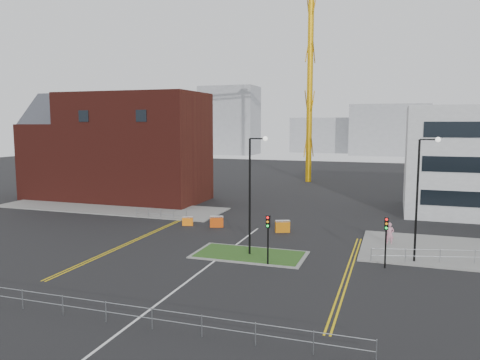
{
  "coord_description": "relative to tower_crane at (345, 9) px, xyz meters",
  "views": [
    {
      "loc": [
        12.49,
        -25.55,
        10.15
      ],
      "look_at": [
        -0.96,
        14.47,
        5.0
      ],
      "focal_mm": 35.0,
      "sensor_mm": 36.0,
      "label": 1
    }
  ],
  "objects": [
    {
      "name": "ground",
      "position": [
        -3.37,
        -56.15,
        -28.93
      ],
      "size": [
        200.0,
        200.0,
        0.0
      ],
      "primitive_type": "plane",
      "color": "black",
      "rests_on": "ground"
    },
    {
      "name": "pavement_left",
      "position": [
        -23.37,
        -34.15,
        -28.87
      ],
      "size": [
        28.0,
        8.0,
        0.12
      ],
      "primitive_type": "cube",
      "color": "slate",
      "rests_on": "ground"
    },
    {
      "name": "island_kerb",
      "position": [
        -1.37,
        -48.15,
        -28.89
      ],
      "size": [
        8.6,
        4.6,
        0.08
      ],
      "primitive_type": "cube",
      "color": "slate",
      "rests_on": "ground"
    },
    {
      "name": "grass_island",
      "position": [
        -1.37,
        -48.15,
        -28.87
      ],
      "size": [
        8.0,
        4.0,
        0.12
      ],
      "primitive_type": "cube",
      "color": "#284D19",
      "rests_on": "ground"
    },
    {
      "name": "brick_building",
      "position": [
        -26.35,
        -28.15,
        -22.08
      ],
      "size": [
        24.2,
        10.07,
        14.24
      ],
      "color": "#4E1913",
      "rests_on": "ground"
    },
    {
      "name": "tower_crane",
      "position": [
        0.0,
        0.0,
        0.0
      ],
      "size": [
        52.03,
        12.11,
        42.22
      ],
      "color": "#DEA00D",
      "rests_on": "ground"
    },
    {
      "name": "streetlamp_island",
      "position": [
        -1.15,
        -48.15,
        -23.52
      ],
      "size": [
        1.46,
        0.36,
        9.18
      ],
      "color": "black",
      "rests_on": "ground"
    },
    {
      "name": "streetlamp_right_near",
      "position": [
        10.85,
        -46.15,
        -23.52
      ],
      "size": [
        1.46,
        0.36,
        9.18
      ],
      "color": "black",
      "rests_on": "ground"
    },
    {
      "name": "traffic_light_island",
      "position": [
        0.63,
        -50.17,
        -26.36
      ],
      "size": [
        0.28,
        0.33,
        3.65
      ],
      "color": "black",
      "rests_on": "ground"
    },
    {
      "name": "traffic_light_right",
      "position": [
        8.63,
        -48.17,
        -26.36
      ],
      "size": [
        0.28,
        0.33,
        3.65
      ],
      "color": "black",
      "rests_on": "ground"
    },
    {
      "name": "railing_front",
      "position": [
        -3.37,
        -62.15,
        -28.15
      ],
      "size": [
        24.05,
        0.05,
        1.1
      ],
      "color": "gray",
      "rests_on": "ground"
    },
    {
      "name": "railing_left",
      "position": [
        -14.37,
        -38.15,
        -28.19
      ],
      "size": [
        6.05,
        0.05,
        1.1
      ],
      "color": "gray",
      "rests_on": "ground"
    },
    {
      "name": "centre_line",
      "position": [
        -3.37,
        -54.15,
        -28.93
      ],
      "size": [
        0.15,
        30.0,
        0.01
      ],
      "primitive_type": "cube",
      "color": "silver",
      "rests_on": "ground"
    },
    {
      "name": "yellow_left_a",
      "position": [
        -12.37,
        -46.15,
        -28.93
      ],
      "size": [
        0.12,
        24.0,
        0.01
      ],
      "primitive_type": "cube",
      "color": "gold",
      "rests_on": "ground"
    },
    {
      "name": "yellow_left_b",
      "position": [
        -12.07,
        -46.15,
        -28.93
      ],
      "size": [
        0.12,
        24.0,
        0.01
      ],
      "primitive_type": "cube",
      "color": "gold",
      "rests_on": "ground"
    },
    {
      "name": "yellow_right_a",
      "position": [
        6.13,
        -50.15,
        -28.93
      ],
      "size": [
        0.12,
        20.0,
        0.01
      ],
      "primitive_type": "cube",
      "color": "gold",
      "rests_on": "ground"
    },
    {
      "name": "yellow_right_b",
      "position": [
        6.43,
        -50.15,
        -28.93
      ],
      "size": [
        0.12,
        20.0,
        0.01
      ],
      "primitive_type": "cube",
      "color": "gold",
      "rests_on": "ground"
    },
    {
      "name": "skyline_a",
      "position": [
        -43.37,
        63.85,
        -17.93
      ],
      "size": [
        18.0,
        12.0,
        22.0
      ],
      "primitive_type": "cube",
      "color": "gray",
      "rests_on": "ground"
    },
    {
      "name": "skyline_b",
      "position": [
        6.63,
        73.85,
        -20.93
      ],
      "size": [
        24.0,
        12.0,
        16.0
      ],
      "primitive_type": "cube",
      "color": "gray",
      "rests_on": "ground"
    },
    {
      "name": "skyline_d",
      "position": [
        -11.37,
        83.85,
        -22.93
      ],
      "size": [
        30.0,
        12.0,
        12.0
      ],
      "primitive_type": "cube",
      "color": "gray",
      "rests_on": "ground"
    },
    {
      "name": "pedestrian",
      "position": [
        8.82,
        -41.6,
        -27.97
      ],
      "size": [
        0.73,
        0.51,
        1.91
      ],
      "primitive_type": "imported",
      "rotation": [
        0.0,
        0.0,
        0.08
      ],
      "color": "#CF869A",
      "rests_on": "ground"
    },
    {
      "name": "barrier_left",
      "position": [
        -10.39,
        -40.04,
        -28.45
      ],
      "size": [
        1.11,
        0.64,
        0.88
      ],
      "color": "orange",
      "rests_on": "ground"
    },
    {
      "name": "barrier_mid",
      "position": [
        -7.37,
        -39.81,
        -28.33
      ],
      "size": [
        1.38,
        0.86,
        1.1
      ],
      "color": "#CF470B",
      "rests_on": "ground"
    },
    {
      "name": "barrier_right",
      "position": [
        -0.74,
        -39.88,
        -28.32
      ],
      "size": [
        1.41,
        0.94,
        1.13
      ],
      "color": "#CB6D0B",
      "rests_on": "ground"
    }
  ]
}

